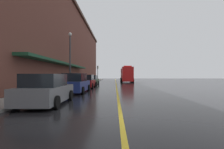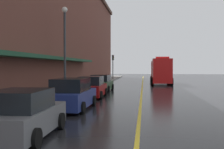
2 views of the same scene
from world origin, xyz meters
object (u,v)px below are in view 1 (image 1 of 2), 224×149
at_px(parked_car_1, 76,84).
at_px(parking_meter_1, 42,83).
at_px(parked_car_0, 46,90).
at_px(fire_truck, 127,75).
at_px(parked_car_2, 87,82).
at_px(parked_car_3, 92,80).
at_px(street_lamp_left, 70,53).
at_px(parking_meter_0, 81,79).
at_px(traffic_light_near, 98,70).

relative_size(parked_car_1, parking_meter_1, 3.61).
bearing_deg(parked_car_0, fire_truck, -13.59).
bearing_deg(parked_car_2, parking_meter_1, 171.31).
distance_m(parked_car_1, parking_meter_1, 3.94).
relative_size(parked_car_3, parking_meter_1, 3.14).
distance_m(parked_car_1, parked_car_3, 11.55).
bearing_deg(fire_truck, street_lamp_left, -26.31).
bearing_deg(parking_meter_1, parked_car_2, 81.25).
xyz_separation_m(parked_car_2, parked_car_3, (-0.12, 5.54, -0.02)).
bearing_deg(parked_car_1, parked_car_2, 0.64).
bearing_deg(parked_car_1, fire_truck, -14.90).
relative_size(parked_car_0, parking_meter_1, 3.23).
relative_size(parked_car_2, fire_truck, 0.55).
relative_size(parked_car_2, parking_meter_1, 3.16).
bearing_deg(street_lamp_left, parked_car_1, -69.88).
height_order(parked_car_3, parking_meter_1, parked_car_3).
height_order(parking_meter_0, traffic_light_near, traffic_light_near).
relative_size(parked_car_2, traffic_light_near, 0.98).
distance_m(street_lamp_left, traffic_light_near, 27.63).
height_order(parked_car_1, parked_car_3, parked_car_1).
bearing_deg(parked_car_3, traffic_light_near, 5.60).
height_order(parked_car_1, street_lamp_left, street_lamp_left).
height_order(street_lamp_left, traffic_light_near, street_lamp_left).
xyz_separation_m(parked_car_0, street_lamp_left, (-1.99, 11.96, 3.62)).
relative_size(street_lamp_left, traffic_light_near, 1.61).
xyz_separation_m(parked_car_2, parking_meter_0, (-1.48, 3.69, 0.27)).
bearing_deg(street_lamp_left, parking_meter_0, 81.47).
height_order(parked_car_2, parking_meter_0, parked_car_2).
bearing_deg(parking_meter_1, fire_truck, 73.54).
relative_size(parked_car_2, street_lamp_left, 0.61).
bearing_deg(traffic_light_near, fire_truck, -52.87).
relative_size(fire_truck, parking_meter_0, 5.71).
bearing_deg(parked_car_3, parked_car_2, -176.59).
xyz_separation_m(parked_car_0, parked_car_2, (0.09, 12.27, 0.01)).
relative_size(parking_meter_0, street_lamp_left, 0.19).
distance_m(parking_meter_1, traffic_light_near, 36.99).
bearing_deg(parking_meter_1, parked_car_3, 84.87).
xyz_separation_m(parked_car_3, parking_meter_0, (-1.36, -1.85, 0.30)).
xyz_separation_m(parked_car_1, parking_meter_1, (-1.49, -3.64, 0.23)).
relative_size(fire_truck, traffic_light_near, 1.76).
bearing_deg(street_lamp_left, parked_car_3, 71.46).
bearing_deg(parked_car_3, parking_meter_1, 177.04).
bearing_deg(parked_car_0, parking_meter_1, 26.83).
relative_size(parked_car_0, street_lamp_left, 0.62).
relative_size(parked_car_3, fire_truck, 0.55).
bearing_deg(parked_car_1, parked_car_0, 179.77).
bearing_deg(parking_meter_0, parked_car_0, -85.01).
height_order(parked_car_3, parking_meter_0, parked_car_3).
xyz_separation_m(parked_car_1, parking_meter_0, (-1.49, 9.69, 0.23)).
height_order(parked_car_3, street_lamp_left, street_lamp_left).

